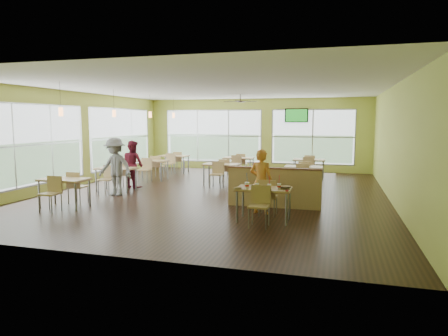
{
  "coord_description": "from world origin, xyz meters",
  "views": [
    {
      "loc": [
        3.54,
        -11.63,
        2.23
      ],
      "look_at": [
        0.6,
        -1.33,
        0.96
      ],
      "focal_mm": 32.0,
      "sensor_mm": 36.0,
      "label": 1
    }
  ],
  "objects_px": {
    "man_plaid": "(261,181)",
    "main_table": "(264,193)",
    "half_wall_divider": "(274,187)",
    "food_basket": "(285,187)"
  },
  "relations": [
    {
      "from": "main_table",
      "to": "man_plaid",
      "type": "relative_size",
      "value": 0.97
    },
    {
      "from": "main_table",
      "to": "man_plaid",
      "type": "xyz_separation_m",
      "value": [
        -0.19,
        0.7,
        0.15
      ]
    },
    {
      "from": "man_plaid",
      "to": "half_wall_divider",
      "type": "bearing_deg",
      "value": -94.09
    },
    {
      "from": "man_plaid",
      "to": "main_table",
      "type": "bearing_deg",
      "value": 115.86
    },
    {
      "from": "half_wall_divider",
      "to": "man_plaid",
      "type": "distance_m",
      "value": 0.81
    },
    {
      "from": "food_basket",
      "to": "man_plaid",
      "type": "bearing_deg",
      "value": 133.06
    },
    {
      "from": "half_wall_divider",
      "to": "food_basket",
      "type": "relative_size",
      "value": 9.14
    },
    {
      "from": "half_wall_divider",
      "to": "food_basket",
      "type": "xyz_separation_m",
      "value": [
        0.47,
        -1.45,
        0.26
      ]
    },
    {
      "from": "main_table",
      "to": "food_basket",
      "type": "distance_m",
      "value": 0.49
    },
    {
      "from": "main_table",
      "to": "half_wall_divider",
      "type": "xyz_separation_m",
      "value": [
        0.0,
        1.45,
        -0.11
      ]
    }
  ]
}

